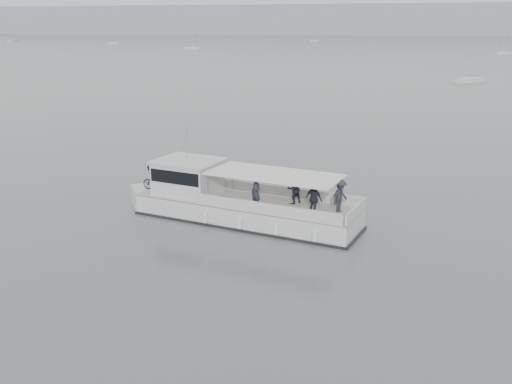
# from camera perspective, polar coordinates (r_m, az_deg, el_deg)

# --- Properties ---
(ground) EXTENTS (1400.00, 1400.00, 0.00)m
(ground) POSITION_cam_1_polar(r_m,az_deg,el_deg) (29.06, -2.76, -3.23)
(ground) COLOR #515C5F
(ground) RESTS_ON ground
(headland) EXTENTS (1400.00, 90.00, 28.00)m
(headland) POSITION_cam_1_polar(r_m,az_deg,el_deg) (586.28, 13.65, 16.36)
(headland) COLOR #939EA8
(headland) RESTS_ON ground
(tour_boat) EXTENTS (13.32, 5.65, 5.56)m
(tour_boat) POSITION_cam_1_polar(r_m,az_deg,el_deg) (29.72, -2.94, -0.93)
(tour_boat) COLOR white
(tour_boat) RESTS_ON ground
(moored_fleet) EXTENTS (422.63, 345.63, 10.54)m
(moored_fleet) POSITION_cam_1_polar(r_m,az_deg,el_deg) (234.84, 1.16, 14.09)
(moored_fleet) COLOR white
(moored_fleet) RESTS_ON ground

